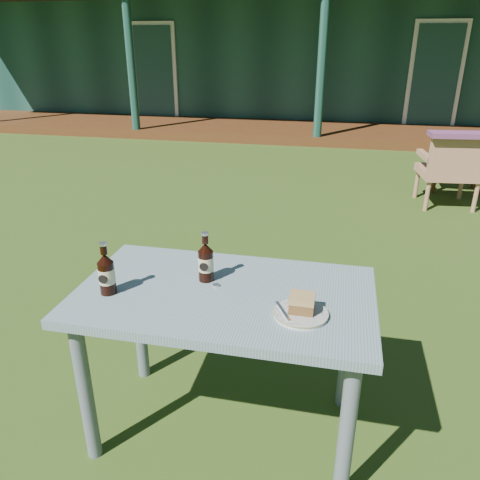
% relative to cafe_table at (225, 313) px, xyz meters
% --- Properties ---
extents(ground, '(80.00, 80.00, 0.00)m').
position_rel_cafe_table_xyz_m(ground, '(0.00, 1.60, -0.62)').
color(ground, '#334916').
extents(pavilion, '(15.80, 8.30, 3.45)m').
position_rel_cafe_table_xyz_m(pavilion, '(-0.00, 10.99, 0.99)').
color(pavilion, '#173C32').
rests_on(pavilion, ground).
extents(cafe_table, '(1.20, 0.70, 0.72)m').
position_rel_cafe_table_xyz_m(cafe_table, '(0.00, 0.00, 0.00)').
color(cafe_table, slate).
rests_on(cafe_table, ground).
extents(plate, '(0.20, 0.20, 0.01)m').
position_rel_cafe_table_xyz_m(plate, '(0.32, -0.12, 0.11)').
color(plate, silver).
rests_on(plate, cafe_table).
extents(cake_slice, '(0.09, 0.09, 0.06)m').
position_rel_cafe_table_xyz_m(cake_slice, '(0.32, -0.10, 0.15)').
color(cake_slice, brown).
rests_on(cake_slice, plate).
extents(fork, '(0.08, 0.13, 0.00)m').
position_rel_cafe_table_xyz_m(fork, '(0.25, -0.13, 0.12)').
color(fork, silver).
rests_on(fork, plate).
extents(cola_bottle_near, '(0.06, 0.07, 0.22)m').
position_rel_cafe_table_xyz_m(cola_bottle_near, '(-0.10, 0.08, 0.19)').
color(cola_bottle_near, black).
rests_on(cola_bottle_near, cafe_table).
extents(cola_bottle_far, '(0.07, 0.07, 0.22)m').
position_rel_cafe_table_xyz_m(cola_bottle_far, '(-0.45, -0.11, 0.19)').
color(cola_bottle_far, black).
rests_on(cola_bottle_far, cafe_table).
extents(bottle_cap, '(0.03, 0.03, 0.01)m').
position_rel_cafe_table_xyz_m(bottle_cap, '(-0.04, 0.03, 0.11)').
color(bottle_cap, silver).
rests_on(bottle_cap, cafe_table).
extents(armchair_left, '(0.63, 0.60, 0.77)m').
position_rel_cafe_table_xyz_m(armchair_left, '(1.56, 3.52, -0.18)').
color(armchair_left, '#A46F52').
rests_on(armchair_left, ground).
extents(floral_throw, '(0.65, 0.28, 0.05)m').
position_rel_cafe_table_xyz_m(floral_throw, '(1.57, 3.37, 0.18)').
color(floral_throw, '#673559').
rests_on(floral_throw, armchair_left).
extents(side_table, '(0.60, 0.40, 0.40)m').
position_rel_cafe_table_xyz_m(side_table, '(1.76, 4.18, -0.28)').
color(side_table, '#492711').
rests_on(side_table, ground).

